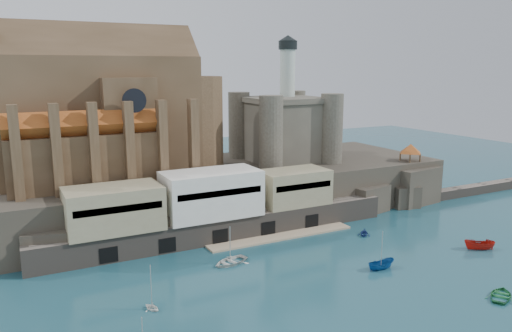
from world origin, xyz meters
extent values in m
plane|color=#184452|center=(0.00, 0.00, 0.00)|extent=(300.00, 300.00, 0.00)
cube|color=#2C2721|center=(0.00, 40.00, 5.00)|extent=(100.00, 34.00, 10.00)
cube|color=#2C2721|center=(-38.00, 23.50, 3.00)|extent=(9.00, 5.00, 6.00)
cube|color=#2C2721|center=(-22.00, 23.50, 3.00)|extent=(9.00, 5.00, 6.00)
cube|color=#2C2721|center=(-5.00, 23.50, 3.00)|extent=(9.00, 5.00, 6.00)
cube|color=#2C2721|center=(12.00, 23.50, 3.00)|extent=(9.00, 5.00, 6.00)
cube|color=#2C2721|center=(28.00, 23.50, 3.00)|extent=(9.00, 5.00, 6.00)
cube|color=#665C52|center=(-8.00, 22.50, 2.25)|extent=(70.00, 6.00, 4.50)
cube|color=tan|center=(2.00, 18.00, 0.15)|extent=(30.00, 4.00, 0.40)
cube|color=black|center=(-30.00, 19.60, 1.60)|extent=(3.00, 0.40, 2.60)
cube|color=black|center=(-20.00, 19.60, 1.60)|extent=(3.00, 0.40, 2.60)
cube|color=black|center=(-10.00, 19.60, 1.60)|extent=(3.00, 0.40, 2.60)
cube|color=black|center=(0.00, 19.60, 1.60)|extent=(3.00, 0.40, 2.60)
cube|color=black|center=(10.00, 19.60, 1.60)|extent=(3.00, 0.40, 2.60)
cube|color=#968A65|center=(-28.00, 23.50, 8.25)|extent=(16.00, 9.00, 7.50)
cube|color=silver|center=(-10.00, 23.50, 8.75)|extent=(18.00, 9.00, 8.50)
cube|color=#968A65|center=(8.00, 23.50, 8.00)|extent=(14.00, 8.00, 7.00)
cube|color=#4C3723|center=(-26.00, 42.00, 22.00)|extent=(38.00, 14.00, 24.00)
cube|color=#4C3723|center=(-26.00, 42.00, 34.00)|extent=(38.00, 13.01, 13.01)
cylinder|color=#4C3723|center=(-7.00, 42.00, 20.00)|extent=(14.00, 14.00, 20.00)
cube|color=#4C3723|center=(-22.00, 42.00, 20.00)|extent=(10.00, 20.00, 20.00)
cube|color=#4C3723|center=(-30.00, 32.50, 15.00)|extent=(28.00, 5.00, 10.00)
cube|color=#4C3723|center=(-30.00, 51.50, 15.00)|extent=(28.00, 5.00, 10.00)
cube|color=#A14B1B|center=(-30.00, 32.50, 21.60)|extent=(28.00, 5.66, 5.66)
cube|color=#A14B1B|center=(-30.00, 51.50, 21.60)|extent=(28.00, 5.66, 5.66)
cylinder|color=black|center=(-22.00, 29.95, 26.00)|extent=(4.40, 0.30, 4.40)
cube|color=#4C3723|center=(-42.00, 29.50, 18.00)|extent=(1.60, 2.20, 16.00)
cube|color=#4C3723|center=(-35.80, 29.50, 18.00)|extent=(1.60, 2.20, 16.00)
cube|color=#4C3723|center=(-29.60, 29.50, 18.00)|extent=(1.60, 2.20, 16.00)
cube|color=#4C3723|center=(-23.40, 29.50, 18.00)|extent=(1.60, 2.20, 16.00)
cube|color=#4C3723|center=(-17.20, 29.50, 18.00)|extent=(1.60, 2.20, 16.00)
cube|color=#4C3723|center=(-11.00, 29.50, 18.00)|extent=(1.60, 2.20, 16.00)
cube|color=#4B473B|center=(16.00, 41.00, 17.00)|extent=(16.00, 16.00, 14.00)
cube|color=#4B473B|center=(16.00, 41.00, 24.40)|extent=(17.00, 17.00, 1.20)
cylinder|color=#4B473B|center=(8.00, 33.00, 18.00)|extent=(5.20, 5.20, 16.00)
cylinder|color=#4B473B|center=(24.00, 33.00, 18.00)|extent=(5.20, 5.20, 16.00)
cylinder|color=#4B473B|center=(8.00, 49.00, 18.00)|extent=(5.20, 5.20, 16.00)
cylinder|color=#4B473B|center=(24.00, 49.00, 18.00)|extent=(5.20, 5.20, 16.00)
cylinder|color=silver|center=(18.00, 43.00, 30.00)|extent=(3.60, 3.60, 12.00)
cylinder|color=black|center=(18.00, 43.00, 37.00)|extent=(4.40, 4.40, 2.00)
cone|color=black|center=(18.00, 43.00, 38.60)|extent=(4.60, 4.60, 1.40)
cube|color=#2C2721|center=(42.00, 26.00, 4.35)|extent=(12.00, 10.00, 8.70)
cube|color=#2C2721|center=(38.00, 23.00, 2.50)|extent=(6.00, 5.00, 5.00)
cube|color=#2C2721|center=(47.00, 28.00, 3.00)|extent=(5.00, 4.00, 6.00)
cube|color=#4C3723|center=(42.00, 26.00, 8.85)|extent=(4.20, 4.20, 0.30)
cylinder|color=#4C3723|center=(40.40, 24.40, 10.30)|extent=(0.36, 0.36, 3.20)
cylinder|color=#4C3723|center=(43.60, 24.40, 10.30)|extent=(0.36, 0.36, 3.20)
cylinder|color=#4C3723|center=(40.40, 27.60, 10.30)|extent=(0.36, 0.36, 3.20)
cylinder|color=#4C3723|center=(43.60, 27.60, 10.30)|extent=(0.36, 0.36, 3.20)
pyramid|color=#A14B1B|center=(42.00, 26.00, 13.00)|extent=(6.40, 6.40, 2.20)
cube|color=#665C52|center=(66.00, 24.00, 0.00)|extent=(40.00, 3.00, 2.40)
imported|color=navy|center=(8.45, -2.77, 0.00)|extent=(1.95, 1.90, 4.90)
imported|color=#257B41|center=(16.80, -18.34, 0.00)|extent=(3.08, 4.15, 5.75)
imported|color=white|center=(-28.10, 0.80, 0.00)|extent=(2.68, 2.22, 2.68)
imported|color=#AD1D12|center=(30.00, -4.07, 0.00)|extent=(2.86, 2.84, 5.48)
imported|color=silver|center=(-12.11, 10.56, 0.00)|extent=(2.62, 4.78, 6.42)
imported|color=navy|center=(16.69, 11.43, 0.00)|extent=(3.27, 3.21, 3.30)
camera|label=1|loc=(-44.21, -60.48, 31.97)|focal=35.00mm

